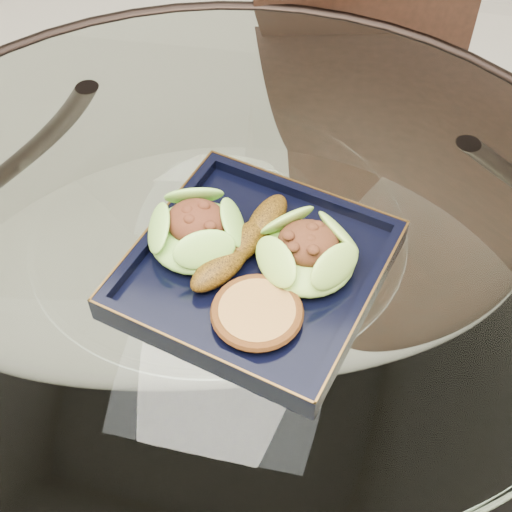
# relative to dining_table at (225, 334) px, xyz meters

# --- Properties ---
(ground) EXTENTS (4.00, 4.00, 0.00)m
(ground) POSITION_rel_dining_table_xyz_m (0.00, 0.00, -0.60)
(ground) COLOR beige
(ground) RESTS_ON ground
(dining_table) EXTENTS (1.13, 1.13, 0.77)m
(dining_table) POSITION_rel_dining_table_xyz_m (0.00, 0.00, 0.00)
(dining_table) COLOR white
(dining_table) RESTS_ON ground
(dining_chair) EXTENTS (0.51, 0.51, 0.94)m
(dining_chair) POSITION_rel_dining_table_xyz_m (0.13, 0.50, -0.07)
(dining_chair) COLOR black
(dining_chair) RESTS_ON ground
(navy_plate) EXTENTS (0.33, 0.33, 0.02)m
(navy_plate) POSITION_rel_dining_table_xyz_m (0.05, -0.02, 0.17)
(navy_plate) COLOR black
(navy_plate) RESTS_ON dining_table
(lettuce_wrap_left) EXTENTS (0.11, 0.11, 0.04)m
(lettuce_wrap_left) POSITION_rel_dining_table_xyz_m (-0.03, -0.00, 0.20)
(lettuce_wrap_left) COLOR #5DA530
(lettuce_wrap_left) RESTS_ON navy_plate
(lettuce_wrap_right) EXTENTS (0.15, 0.15, 0.04)m
(lettuce_wrap_right) POSITION_rel_dining_table_xyz_m (0.10, -0.00, 0.20)
(lettuce_wrap_right) COLOR #70A931
(lettuce_wrap_right) RESTS_ON navy_plate
(roasted_plantain) EXTENTS (0.10, 0.17, 0.03)m
(roasted_plantain) POSITION_rel_dining_table_xyz_m (0.03, 0.00, 0.20)
(roasted_plantain) COLOR #69410B
(roasted_plantain) RESTS_ON navy_plate
(crumb_patty) EXTENTS (0.10, 0.10, 0.02)m
(crumb_patty) POSITION_rel_dining_table_xyz_m (0.06, -0.09, 0.19)
(crumb_patty) COLOR #A77437
(crumb_patty) RESTS_ON navy_plate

